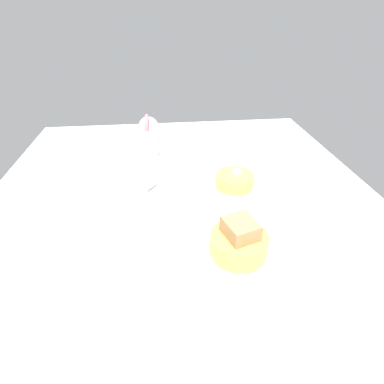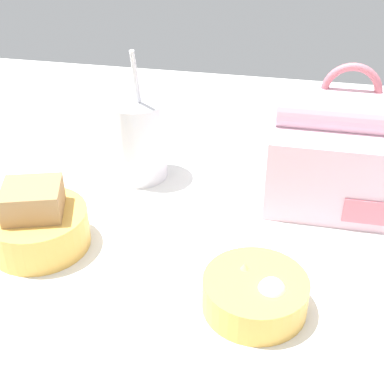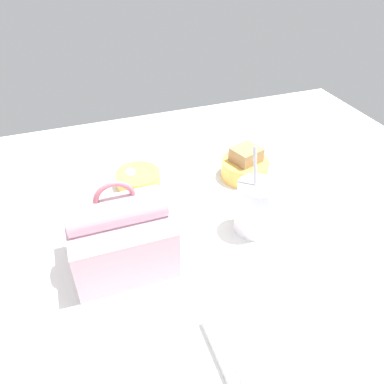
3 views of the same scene
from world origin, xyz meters
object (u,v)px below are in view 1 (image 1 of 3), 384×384
soup_cup (148,216)px  bento_bowl_sandwich (239,241)px  keyboard (32,243)px  lunch_bag (150,156)px  bento_bowl_snacks (235,180)px

soup_cup → bento_bowl_sandwich: size_ratio=1.61×
keyboard → lunch_bag: 39.70cm
lunch_bag → soup_cup: size_ratio=0.98×
bento_bowl_sandwich → lunch_bag: bearing=27.7°
keyboard → soup_cup: size_ratio=2.00×
lunch_bag → soup_cup: soup_cup is taller
soup_cup → bento_bowl_snacks: bearing=-50.7°
lunch_bag → bento_bowl_sandwich: size_ratio=1.58×
lunch_bag → bento_bowl_sandwich: bearing=-152.3°
keyboard → lunch_bag: lunch_bag is taller
keyboard → lunch_bag: (29.34, -26.07, 5.96)cm
keyboard → soup_cup: 26.43cm
soup_cup → keyboard: bearing=91.0°
lunch_bag → soup_cup: 28.91cm
bento_bowl_sandwich → bento_bowl_snacks: 27.86cm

